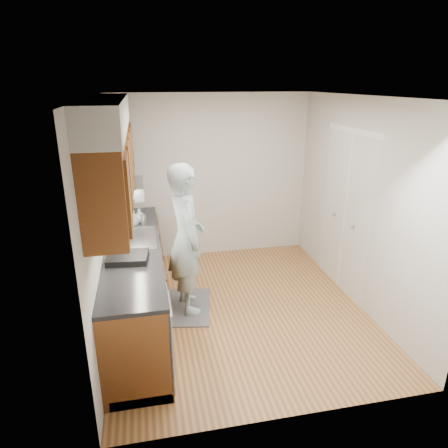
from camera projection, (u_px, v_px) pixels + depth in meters
name	position (u px, v px, depth m)	size (l,w,h in m)	color
floor	(238.00, 308.00, 4.95)	(3.50, 3.50, 0.00)	#A3703D
ceiling	(240.00, 96.00, 4.10)	(3.50, 3.50, 0.00)	white
wall_left	(102.00, 221.00, 4.24)	(0.02, 3.50, 2.50)	#BAB7AE
wall_right	(360.00, 204.00, 4.81)	(0.02, 3.50, 2.50)	#BAB7AE
wall_back	(212.00, 177.00, 6.14)	(3.00, 0.02, 2.50)	#BAB7AE
counter	(136.00, 282.00, 4.55)	(0.64, 2.80, 1.30)	brown
upper_cabinets	(112.00, 154.00, 4.08)	(0.47, 2.80, 1.21)	brown
closet_door	(345.00, 214.00, 5.16)	(0.02, 1.22, 2.05)	white
floor_mat	(189.00, 307.00, 4.96)	(0.52, 0.89, 0.02)	slate
person	(186.00, 229.00, 4.61)	(0.72, 0.48, 2.03)	#93ADB3
soap_bottle_a	(127.00, 211.00, 5.08)	(0.11, 0.11, 0.29)	silver
soap_bottle_b	(134.00, 217.00, 5.04)	(0.08, 0.08, 0.17)	silver
soap_bottle_c	(139.00, 215.00, 5.10)	(0.14, 0.14, 0.18)	silver
steel_can	(143.00, 219.00, 5.03)	(0.07, 0.07, 0.13)	#A5A5AA
dish_rack	(128.00, 258.00, 4.02)	(0.39, 0.33, 0.06)	black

